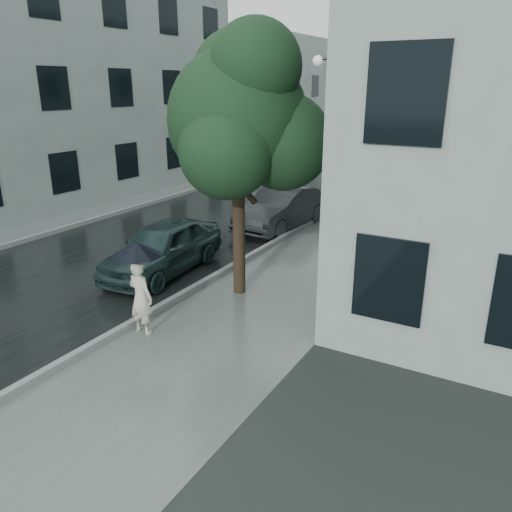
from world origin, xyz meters
The scene contains 14 objects.
ground centered at (0.00, 0.00, 0.00)m, with size 120.00×120.00×0.00m, color black.
sidewalk centered at (0.25, 12.00, 0.00)m, with size 3.50×60.00×0.01m, color slate.
kerb_near centered at (-1.57, 12.00, 0.07)m, with size 0.15×60.00×0.15m, color slate.
asphalt_road centered at (-5.08, 12.00, 0.00)m, with size 6.85×60.00×0.00m, color black.
kerb_far centered at (-8.57, 12.00, 0.07)m, with size 0.15×60.00×0.15m, color slate.
sidewalk_far centered at (-9.50, 12.00, 0.00)m, with size 1.70×60.00×0.01m, color #4C5451.
building_far_a centered at (-13.77, 8.00, 4.75)m, with size 7.02×20.00×9.50m.
building_far_b centered at (-13.77, 30.00, 4.00)m, with size 7.02×18.00×8.00m.
pedestrian centered at (-1.20, 0.26, 0.77)m, with size 0.56×0.37×1.53m, color beige.
umbrella centered at (-1.23, 0.28, 1.77)m, with size 1.04×1.04×1.02m.
street_tree centered at (-0.60, 3.12, 4.08)m, with size 3.97×3.60×6.02m.
lamp_post centered at (-0.87, 8.96, 3.18)m, with size 0.83×0.44×5.59m.
car_near centered at (-3.04, 3.16, 0.69)m, with size 1.61×4.00×1.36m, color #1C2F30.
car_far centered at (-2.28, 8.59, 0.70)m, with size 1.47×4.21×1.39m, color #232528.
Camera 1 is at (5.20, -6.46, 4.75)m, focal length 35.00 mm.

